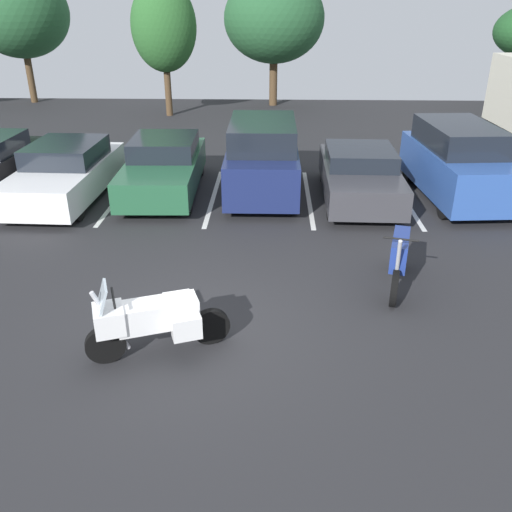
# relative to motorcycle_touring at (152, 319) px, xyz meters

# --- Properties ---
(ground) EXTENTS (44.00, 44.00, 0.10)m
(ground) POSITION_rel_motorcycle_touring_xyz_m (0.65, 0.63, -0.68)
(ground) COLOR #262628
(motorcycle_touring) EXTENTS (2.16, 1.21, 1.33)m
(motorcycle_touring) POSITION_rel_motorcycle_touring_xyz_m (0.00, 0.00, 0.00)
(motorcycle_touring) COLOR black
(motorcycle_touring) RESTS_ON ground
(motorcycle_second) EXTENTS (0.78, 2.11, 1.33)m
(motorcycle_second) POSITION_rel_motorcycle_touring_xyz_m (4.22, 2.28, -0.02)
(motorcycle_second) COLOR black
(motorcycle_second) RESTS_ON ground
(parking_stripes) EXTENTS (21.25, 4.63, 0.01)m
(parking_stripes) POSITION_rel_motorcycle_touring_xyz_m (0.18, 7.31, -0.63)
(parking_stripes) COLOR silver
(parking_stripes) RESTS_ON ground
(car_white) EXTENTS (2.07, 4.82, 1.48)m
(car_white) POSITION_rel_motorcycle_touring_xyz_m (-3.81, 7.15, 0.08)
(car_white) COLOR white
(car_white) RESTS_ON ground
(car_green) EXTENTS (2.03, 4.80, 1.50)m
(car_green) POSITION_rel_motorcycle_touring_xyz_m (-1.23, 7.70, 0.09)
(car_green) COLOR #235638
(car_green) RESTS_ON ground
(car_navy) EXTENTS (1.92, 4.25, 2.02)m
(car_navy) POSITION_rel_motorcycle_touring_xyz_m (1.53, 7.62, 0.38)
(car_navy) COLOR navy
(car_navy) RESTS_ON ground
(car_charcoal) EXTENTS (2.02, 4.51, 1.38)m
(car_charcoal) POSITION_rel_motorcycle_touring_xyz_m (4.17, 7.26, 0.05)
(car_charcoal) COLOR #38383D
(car_charcoal) RESTS_ON ground
(car_blue) EXTENTS (2.14, 4.57, 2.00)m
(car_blue) POSITION_rel_motorcycle_touring_xyz_m (6.80, 7.47, 0.36)
(car_blue) COLOR #2D519E
(car_blue) RESTS_ON ground
(tree_far_left) EXTENTS (2.83, 2.83, 5.71)m
(tree_far_left) POSITION_rel_motorcycle_touring_xyz_m (-2.97, 18.36, 3.16)
(tree_far_left) COLOR #4C3823
(tree_far_left) RESTS_ON ground
(tree_left) EXTENTS (4.76, 4.76, 6.02)m
(tree_left) POSITION_rel_motorcycle_touring_xyz_m (1.80, 21.08, 3.36)
(tree_left) COLOR #4C3823
(tree_left) RESTS_ON ground
(tree_far_right) EXTENTS (4.70, 4.70, 6.30)m
(tree_far_right) POSITION_rel_motorcycle_touring_xyz_m (-10.57, 21.51, 3.58)
(tree_far_right) COLOR #4C3823
(tree_far_right) RESTS_ON ground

